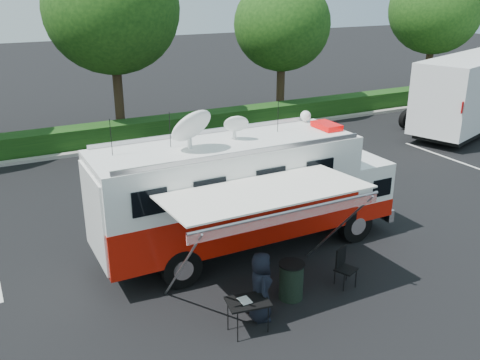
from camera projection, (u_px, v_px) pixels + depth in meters
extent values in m
plane|color=black|center=(248.00, 248.00, 15.21)|extent=(120.00, 120.00, 0.00)
cube|color=#9E998E|center=(214.00, 135.00, 26.05)|extent=(60.00, 0.35, 0.15)
cube|color=black|center=(206.00, 122.00, 26.65)|extent=(60.00, 1.20, 1.00)
cylinder|color=black|center=(118.00, 88.00, 25.17)|extent=(0.44, 0.44, 4.80)
ellipsoid|color=#14380F|center=(112.00, 9.00, 23.93)|extent=(6.14, 6.14, 5.84)
cylinder|color=black|center=(281.00, 81.00, 29.20)|extent=(0.44, 0.44, 4.00)
ellipsoid|color=#14380F|center=(282.00, 24.00, 28.16)|extent=(5.12, 5.12, 4.86)
cylinder|color=black|center=(429.00, 63.00, 33.88)|extent=(0.44, 0.44, 4.40)
ellipsoid|color=#14380F|center=(435.00, 10.00, 32.73)|extent=(5.63, 5.63, 5.35)
cube|color=silver|center=(191.00, 213.00, 17.49)|extent=(0.12, 5.50, 0.01)
cube|color=silver|center=(339.00, 183.00, 20.08)|extent=(0.12, 5.50, 0.01)
cube|color=silver|center=(453.00, 160.00, 22.67)|extent=(0.12, 5.50, 0.01)
cube|color=black|center=(248.00, 232.00, 15.03)|extent=(7.99, 1.30, 0.28)
cylinder|color=black|center=(355.00, 225.00, 15.47)|extent=(1.02, 0.30, 1.02)
cylinder|color=black|center=(315.00, 200.00, 17.17)|extent=(1.02, 0.30, 1.02)
cylinder|color=black|center=(181.00, 268.00, 13.14)|extent=(1.02, 0.30, 1.02)
cylinder|color=black|center=(154.00, 235.00, 14.84)|extent=(1.02, 0.30, 1.02)
cube|color=silver|center=(366.00, 203.00, 16.84)|extent=(0.19, 2.32, 0.37)
cube|color=white|center=(351.00, 180.00, 16.23)|extent=(1.30, 2.32, 1.58)
cube|color=#B81307|center=(349.00, 197.00, 16.43)|extent=(1.32, 2.34, 0.51)
cube|color=black|center=(367.00, 169.00, 16.39)|extent=(0.11, 2.02, 0.65)
cube|color=#B81307|center=(227.00, 213.00, 14.51)|extent=(7.06, 2.32, 1.12)
cube|color=#B81307|center=(227.00, 194.00, 14.31)|extent=(7.08, 2.34, 0.09)
cube|color=white|center=(227.00, 170.00, 14.07)|extent=(7.06, 2.32, 1.30)
cube|color=white|center=(227.00, 145.00, 13.83)|extent=(7.06, 2.32, 0.07)
cube|color=#CC0505|center=(327.00, 126.00, 15.14)|extent=(0.51, 0.88, 0.15)
sphere|color=white|center=(306.00, 116.00, 15.84)|extent=(0.32, 0.32, 0.32)
ellipsoid|color=white|center=(191.00, 126.00, 13.04)|extent=(1.12, 1.12, 0.33)
ellipsoid|color=white|center=(236.00, 124.00, 13.98)|extent=(0.65, 0.65, 0.19)
cylinder|color=black|center=(111.00, 138.00, 12.73)|extent=(0.02, 0.02, 0.93)
cylinder|color=black|center=(170.00, 130.00, 13.37)|extent=(0.02, 0.02, 0.93)
cylinder|color=black|center=(278.00, 116.00, 14.73)|extent=(0.02, 0.02, 0.93)
cube|color=white|center=(264.00, 191.00, 12.01)|extent=(4.65, 2.23, 0.20)
cube|color=red|center=(290.00, 216.00, 11.16)|extent=(4.65, 0.04, 0.26)
cylinder|color=#B2B2B7|center=(290.00, 211.00, 11.11)|extent=(4.65, 0.07, 0.07)
cylinder|color=#B2B2B7|center=(181.00, 268.00, 11.54)|extent=(0.05, 2.42, 2.68)
cylinder|color=#B2B2B7|center=(337.00, 229.00, 13.33)|extent=(0.05, 2.42, 2.68)
imported|color=black|center=(260.00, 318.00, 12.06)|extent=(0.73, 0.92, 1.63)
cube|color=black|center=(248.00, 302.00, 11.35)|extent=(0.99, 0.77, 0.04)
cylinder|color=black|center=(238.00, 327.00, 11.13)|extent=(0.02, 0.02, 0.74)
cylinder|color=black|center=(228.00, 316.00, 11.52)|extent=(0.02, 0.02, 0.74)
cylinder|color=black|center=(268.00, 317.00, 11.45)|extent=(0.02, 0.02, 0.74)
cylinder|color=black|center=(258.00, 306.00, 11.83)|extent=(0.02, 0.02, 0.74)
cube|color=silver|center=(245.00, 300.00, 11.36)|extent=(0.23, 0.32, 0.01)
cube|color=black|center=(346.00, 269.00, 13.17)|extent=(0.61, 0.61, 0.04)
cube|color=black|center=(341.00, 256.00, 13.27)|extent=(0.43, 0.23, 0.51)
cylinder|color=black|center=(344.00, 283.00, 13.02)|extent=(0.02, 0.02, 0.46)
cylinder|color=black|center=(335.00, 276.00, 13.33)|extent=(0.02, 0.02, 0.46)
cylinder|color=black|center=(356.00, 279.00, 13.18)|extent=(0.02, 0.02, 0.46)
cylinder|color=black|center=(347.00, 272.00, 13.49)|extent=(0.02, 0.02, 0.46)
cylinder|color=black|center=(291.00, 281.00, 12.68)|extent=(0.58, 0.58, 0.89)
cylinder|color=black|center=(292.00, 264.00, 12.51)|extent=(0.63, 0.63, 0.04)
cylinder|color=black|center=(442.00, 130.00, 25.33)|extent=(1.01, 0.30, 1.01)
cylinder|color=black|center=(408.00, 119.00, 27.18)|extent=(1.01, 0.30, 1.01)
cylinder|color=black|center=(460.00, 127.00, 25.86)|extent=(1.01, 0.30, 1.01)
cylinder|color=black|center=(426.00, 117.00, 27.70)|extent=(1.01, 0.30, 1.01)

